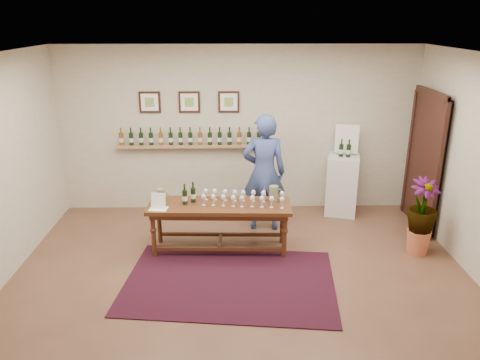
{
  "coord_description": "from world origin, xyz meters",
  "views": [
    {
      "loc": [
        -0.13,
        -5.22,
        3.22
      ],
      "look_at": [
        0.0,
        0.8,
        1.1
      ],
      "focal_mm": 35.0,
      "sensor_mm": 36.0,
      "label": 1
    }
  ],
  "objects_px": {
    "display_pedestal": "(342,185)",
    "person": "(264,173)",
    "tasting_table": "(220,211)",
    "potted_plant": "(421,217)"
  },
  "relations": [
    {
      "from": "display_pedestal",
      "to": "potted_plant",
      "type": "distance_m",
      "value": 1.67
    },
    {
      "from": "display_pedestal",
      "to": "person",
      "type": "height_order",
      "value": "person"
    },
    {
      "from": "person",
      "to": "tasting_table",
      "type": "bearing_deg",
      "value": 48.63
    },
    {
      "from": "display_pedestal",
      "to": "person",
      "type": "distance_m",
      "value": 1.55
    },
    {
      "from": "tasting_table",
      "to": "display_pedestal",
      "type": "bearing_deg",
      "value": 34.61
    },
    {
      "from": "potted_plant",
      "to": "person",
      "type": "distance_m",
      "value": 2.36
    },
    {
      "from": "display_pedestal",
      "to": "potted_plant",
      "type": "xyz_separation_m",
      "value": [
        0.77,
        -1.48,
        0.06
      ]
    },
    {
      "from": "potted_plant",
      "to": "display_pedestal",
      "type": "bearing_deg",
      "value": 117.64
    },
    {
      "from": "tasting_table",
      "to": "potted_plant",
      "type": "relative_size",
      "value": 2.1
    },
    {
      "from": "display_pedestal",
      "to": "tasting_table",
      "type": "bearing_deg",
      "value": -147.37
    }
  ]
}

